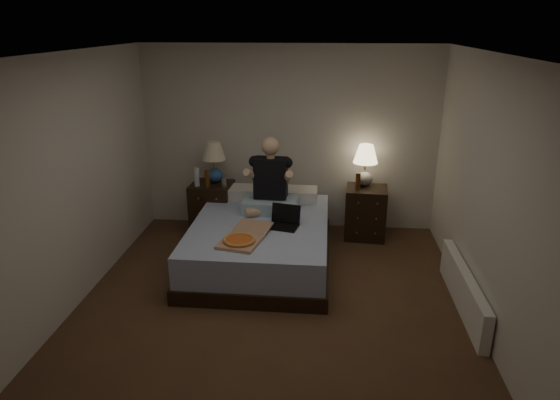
# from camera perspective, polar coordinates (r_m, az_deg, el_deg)

# --- Properties ---
(floor) EXTENTS (4.00, 4.50, 0.00)m
(floor) POSITION_cam_1_polar(r_m,az_deg,el_deg) (5.22, -0.93, -12.21)
(floor) COLOR brown
(floor) RESTS_ON ground
(ceiling) EXTENTS (4.00, 4.50, 0.00)m
(ceiling) POSITION_cam_1_polar(r_m,az_deg,el_deg) (4.43, -1.11, 16.38)
(ceiling) COLOR white
(ceiling) RESTS_ON ground
(wall_back) EXTENTS (4.00, 0.00, 2.50)m
(wall_back) POSITION_cam_1_polar(r_m,az_deg,el_deg) (6.84, 1.05, 6.98)
(wall_back) COLOR beige
(wall_back) RESTS_ON ground
(wall_front) EXTENTS (4.00, 0.00, 2.50)m
(wall_front) POSITION_cam_1_polar(r_m,az_deg,el_deg) (2.67, -6.42, -14.84)
(wall_front) COLOR beige
(wall_front) RESTS_ON ground
(wall_left) EXTENTS (0.00, 4.50, 2.50)m
(wall_left) POSITION_cam_1_polar(r_m,az_deg,el_deg) (5.27, -23.17, 1.47)
(wall_left) COLOR beige
(wall_left) RESTS_ON ground
(wall_right) EXTENTS (0.00, 4.50, 2.50)m
(wall_right) POSITION_cam_1_polar(r_m,az_deg,el_deg) (4.89, 22.98, 0.13)
(wall_right) COLOR beige
(wall_right) RESTS_ON ground
(bed) EXTENTS (1.59, 2.11, 0.53)m
(bed) POSITION_cam_1_polar(r_m,az_deg,el_deg) (6.00, -2.24, -4.87)
(bed) COLOR #607BC1
(bed) RESTS_ON floor
(nightstand_left) EXTENTS (0.57, 0.51, 0.70)m
(nightstand_left) POSITION_cam_1_polar(r_m,az_deg,el_deg) (6.88, -7.72, -0.94)
(nightstand_left) COLOR black
(nightstand_left) RESTS_ON floor
(nightstand_right) EXTENTS (0.57, 0.52, 0.69)m
(nightstand_right) POSITION_cam_1_polar(r_m,az_deg,el_deg) (6.78, 9.74, -1.43)
(nightstand_right) COLOR black
(nightstand_right) RESTS_ON floor
(lamp_left) EXTENTS (0.36, 0.36, 0.56)m
(lamp_left) POSITION_cam_1_polar(r_m,az_deg,el_deg) (6.74, -7.55, 4.30)
(lamp_left) COLOR #295396
(lamp_left) RESTS_ON nightstand_left
(lamp_right) EXTENTS (0.36, 0.36, 0.56)m
(lamp_right) POSITION_cam_1_polar(r_m,az_deg,el_deg) (6.67, 9.70, 3.90)
(lamp_right) COLOR gray
(lamp_right) RESTS_ON nightstand_right
(water_bottle) EXTENTS (0.07, 0.07, 0.25)m
(water_bottle) POSITION_cam_1_polar(r_m,az_deg,el_deg) (6.66, -9.50, 2.61)
(water_bottle) COLOR silver
(water_bottle) RESTS_ON nightstand_left
(soda_can) EXTENTS (0.07, 0.07, 0.10)m
(soda_can) POSITION_cam_1_polar(r_m,az_deg,el_deg) (6.60, -6.43, 1.93)
(soda_can) COLOR #A7A7A2
(soda_can) RESTS_ON nightstand_left
(beer_bottle_left) EXTENTS (0.06, 0.06, 0.23)m
(beer_bottle_left) POSITION_cam_1_polar(r_m,az_deg,el_deg) (6.58, -8.32, 2.38)
(beer_bottle_left) COLOR #542F0C
(beer_bottle_left) RESTS_ON nightstand_left
(beer_bottle_right) EXTENTS (0.06, 0.06, 0.23)m
(beer_bottle_right) POSITION_cam_1_polar(r_m,az_deg,el_deg) (6.54, 8.90, 2.13)
(beer_bottle_right) COLOR #52290B
(beer_bottle_right) RESTS_ON nightstand_right
(person) EXTENTS (0.69, 0.56, 0.93)m
(person) POSITION_cam_1_polar(r_m,az_deg,el_deg) (6.08, -1.15, 2.82)
(person) COLOR black
(person) RESTS_ON bed
(laptop) EXTENTS (0.39, 0.35, 0.24)m
(laptop) POSITION_cam_1_polar(r_m,az_deg,el_deg) (5.69, 0.33, -2.05)
(laptop) COLOR black
(laptop) RESTS_ON bed
(pizza_box) EXTENTS (0.56, 0.83, 0.08)m
(pizza_box) POSITION_cam_1_polar(r_m,az_deg,el_deg) (5.32, -4.68, -4.70)
(pizza_box) COLOR tan
(pizza_box) RESTS_ON bed
(radiator) EXTENTS (0.10, 1.60, 0.40)m
(radiator) POSITION_cam_1_polar(r_m,az_deg,el_deg) (5.45, 20.23, -9.64)
(radiator) COLOR white
(radiator) RESTS_ON floor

